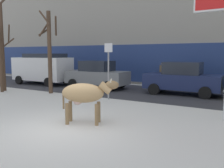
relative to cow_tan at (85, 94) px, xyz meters
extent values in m
plane|color=silver|center=(-0.23, -0.80, -0.99)|extent=(120.00, 120.00, 0.00)
cube|color=#333338|center=(-0.23, 7.12, -0.99)|extent=(60.00, 5.60, 0.01)
cube|color=navy|center=(-0.23, 10.47, 0.61)|extent=(43.12, 0.10, 2.80)
ellipsoid|color=tan|center=(-0.06, -0.03, 0.03)|extent=(1.52, 1.12, 0.64)
cylinder|color=olive|center=(0.30, 0.35, -0.64)|extent=(0.12, 0.12, 0.70)
cylinder|color=olive|center=(0.46, -0.01, -0.64)|extent=(0.12, 0.12, 0.70)
cylinder|color=olive|center=(-0.59, -0.05, -0.64)|extent=(0.12, 0.12, 0.70)
cylinder|color=olive|center=(-0.43, -0.41, -0.64)|extent=(0.12, 0.12, 0.70)
cylinder|color=tan|center=(0.62, 0.28, 0.21)|extent=(0.54, 0.43, 0.44)
ellipsoid|color=olive|center=(0.82, 0.37, 0.31)|extent=(0.50, 0.40, 0.28)
cone|color=beige|center=(0.74, 0.45, 0.47)|extent=(0.10, 0.13, 0.15)
cone|color=beige|center=(0.83, 0.25, 0.47)|extent=(0.10, 0.13, 0.15)
cylinder|color=olive|center=(-0.67, -0.30, -0.22)|extent=(0.06, 0.06, 0.60)
ellipsoid|color=beige|center=(-0.22, -0.10, -0.27)|extent=(0.35, 0.33, 0.20)
cube|color=white|center=(-9.30, 6.89, 0.18)|extent=(4.65, 2.03, 1.70)
cube|color=#1E232D|center=(-9.00, 6.90, 1.18)|extent=(3.05, 1.76, 0.30)
cylinder|color=black|center=(-7.83, 7.88, -0.67)|extent=(0.65, 0.24, 0.64)
cylinder|color=black|center=(-7.77, 5.98, -0.67)|extent=(0.65, 0.24, 0.64)
cylinder|color=black|center=(-10.82, 7.80, -0.67)|extent=(0.65, 0.24, 0.64)
cylinder|color=black|center=(-10.76, 5.90, -0.67)|extent=(0.65, 0.24, 0.64)
cube|color=slate|center=(-4.43, 7.17, -0.25)|extent=(4.25, 1.88, 0.84)
cube|color=#1E232D|center=(-4.43, 7.17, 0.51)|extent=(2.04, 1.60, 0.68)
cylinder|color=black|center=(-3.09, 8.08, -0.67)|extent=(0.65, 0.24, 0.64)
cylinder|color=black|center=(-3.04, 6.33, -0.67)|extent=(0.65, 0.24, 0.64)
cylinder|color=black|center=(-5.82, 8.01, -0.67)|extent=(0.65, 0.24, 0.64)
cylinder|color=black|center=(-5.77, 6.25, -0.67)|extent=(0.65, 0.24, 0.64)
cube|color=#19234C|center=(1.18, 7.53, -0.25)|extent=(4.25, 1.88, 0.84)
cube|color=#1E232D|center=(1.18, 7.53, 0.51)|extent=(2.04, 1.60, 0.68)
cylinder|color=black|center=(2.52, 8.45, -0.67)|extent=(0.65, 0.24, 0.64)
cylinder|color=black|center=(2.56, 6.69, -0.67)|extent=(0.65, 0.24, 0.64)
cylinder|color=black|center=(-0.21, 8.37, -0.67)|extent=(0.65, 0.24, 0.64)
cylinder|color=black|center=(-0.16, 6.61, -0.67)|extent=(0.65, 0.24, 0.64)
cylinder|color=#282833|center=(-0.94, 10.16, -0.55)|extent=(0.24, 0.24, 0.88)
cube|color=brown|center=(-0.94, 10.16, 0.21)|extent=(0.36, 0.22, 0.64)
sphere|color=beige|center=(-0.94, 10.16, 0.64)|extent=(0.20, 0.20, 0.20)
cylinder|color=#4C3828|center=(-8.79, 3.20, 1.69)|extent=(0.27, 0.27, 5.37)
cylinder|color=#4C3828|center=(-8.47, 2.83, 0.89)|extent=(0.19, 0.19, 3.77)
cylinder|color=#4C3828|center=(-8.18, 3.29, 2.51)|extent=(1.01, 0.68, 0.99)
cylinder|color=#4C3828|center=(-8.74, 3.37, 1.81)|extent=(1.17, 0.64, 0.94)
cylinder|color=#4C3828|center=(-5.56, 3.99, 1.36)|extent=(0.23, 0.23, 4.71)
cylinder|color=#4C3828|center=(-5.28, 4.26, 2.88)|extent=(0.68, 0.69, 1.04)
cylinder|color=#4C3828|center=(-5.93, 4.02, 2.77)|extent=(0.17, 0.84, 0.98)
cylinder|color=#4C3828|center=(-5.95, 4.01, 2.58)|extent=(0.15, 0.85, 0.54)
cylinder|color=#4C3828|center=(-5.52, 3.65, 3.29)|extent=(0.77, 0.19, 0.85)
cylinder|color=gray|center=(-1.62, 4.07, 0.21)|extent=(0.08, 0.08, 2.40)
cube|color=silver|center=(-1.62, 4.07, 1.61)|extent=(0.44, 0.04, 0.44)
camera|label=1|loc=(4.83, -6.32, 1.30)|focal=39.20mm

